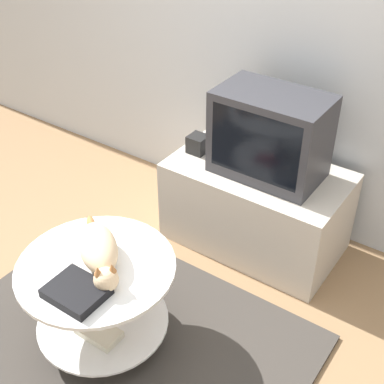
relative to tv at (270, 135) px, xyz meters
name	(u,v)px	position (x,y,z in m)	size (l,w,h in m)	color
ground_plane	(123,346)	(-0.18, -1.07, -0.76)	(12.00, 12.00, 0.00)	#93704C
wall_back	(282,8)	(-0.18, 0.37, 0.54)	(8.00, 0.05, 2.60)	silver
rug	(123,345)	(-0.18, -1.07, -0.75)	(1.72, 1.31, 0.02)	#3D3833
tv_stand	(256,207)	(-0.05, 0.00, -0.50)	(1.01, 0.58, 0.52)	beige
tv	(270,135)	(0.00, 0.00, 0.00)	(0.59, 0.36, 0.47)	#333338
speaker	(198,144)	(-0.44, -0.03, -0.18)	(0.11, 0.11, 0.11)	black
coffee_table	(99,295)	(-0.27, -1.09, -0.43)	(0.72, 0.72, 0.49)	#B2B2B7
dvd_box	(76,292)	(-0.21, -1.27, -0.23)	(0.24, 0.20, 0.04)	black
cat	(99,251)	(-0.27, -1.06, -0.18)	(0.45, 0.36, 0.14)	beige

